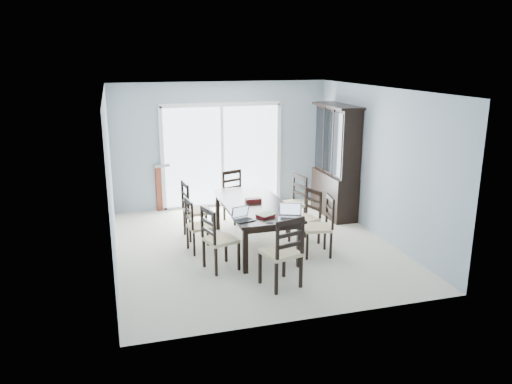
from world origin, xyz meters
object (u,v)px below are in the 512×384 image
at_px(dining_table, 254,208).
at_px(laptop_dark, 244,217).
at_px(game_box, 253,200).
at_px(chair_left_far, 192,204).
at_px(cell_phone, 270,222).
at_px(chair_end_near, 285,245).
at_px(chair_end_far, 235,190).
at_px(laptop_silver, 290,216).
at_px(chair_right_far, 295,196).
at_px(chair_left_near, 215,232).
at_px(chair_right_near, 323,219).
at_px(china_hutch, 336,162).
at_px(hot_tub, 185,175).
at_px(chair_right_mid, 309,211).
at_px(chair_left_mid, 195,220).

xyz_separation_m(dining_table, laptop_dark, (-0.38, -0.80, 0.13)).
relative_size(dining_table, game_box, 8.53).
bearing_deg(chair_left_far, cell_phone, 21.72).
bearing_deg(chair_end_near, chair_end_far, 73.26).
bearing_deg(laptop_silver, chair_right_far, 89.03).
bearing_deg(chair_end_far, chair_end_near, 70.29).
relative_size(chair_left_near, chair_right_near, 1.01).
distance_m(chair_right_far, laptop_dark, 2.03).
xyz_separation_m(chair_end_near, laptop_dark, (-0.35, 0.82, 0.16)).
xyz_separation_m(china_hutch, laptop_silver, (-1.75, -2.21, -0.26)).
distance_m(chair_right_near, hot_tub, 4.37).
xyz_separation_m(chair_left_far, chair_right_near, (1.88, -1.33, -0.03)).
height_order(china_hutch, laptop_dark, china_hutch).
bearing_deg(dining_table, china_hutch, 31.71).
relative_size(chair_left_far, chair_end_far, 1.05).
relative_size(laptop_dark, game_box, 1.29).
height_order(china_hutch, chair_right_near, china_hutch).
relative_size(china_hutch, chair_right_mid, 2.09).
bearing_deg(china_hutch, chair_right_near, -119.60).
height_order(chair_right_far, hot_tub, chair_right_far).
relative_size(chair_end_far, laptop_silver, 2.78).
height_order(chair_left_mid, chair_right_near, chair_right_near).
bearing_deg(laptop_silver, cell_phone, -150.95).
bearing_deg(china_hutch, laptop_dark, -139.50).
height_order(chair_left_near, chair_left_mid, chair_left_near).
bearing_deg(laptop_silver, chair_right_near, 47.04).
xyz_separation_m(chair_left_mid, chair_end_far, (1.00, 1.42, 0.05)).
relative_size(chair_left_near, cell_phone, 11.35).
bearing_deg(hot_tub, chair_right_near, -68.14).
bearing_deg(chair_left_far, chair_left_mid, -10.40).
distance_m(laptop_silver, game_box, 1.07).
xyz_separation_m(chair_right_far, laptop_silver, (-0.69, -1.66, 0.20)).
height_order(chair_left_mid, game_box, chair_left_mid).
xyz_separation_m(china_hutch, cell_phone, (-2.07, -2.25, -0.32)).
bearing_deg(chair_end_far, chair_right_near, 95.24).
xyz_separation_m(chair_end_far, hot_tub, (-0.70, 1.96, -0.10)).
distance_m(chair_left_near, chair_end_near, 1.16).
bearing_deg(chair_left_far, hot_tub, 168.80).
bearing_deg(chair_right_near, chair_right_far, 8.79).
height_order(chair_end_far, cell_phone, chair_end_far).
bearing_deg(chair_left_far, chair_right_near, 48.97).
xyz_separation_m(cell_phone, hot_tub, (-0.63, 4.42, -0.27)).
height_order(dining_table, cell_phone, cell_phone).
distance_m(chair_right_far, hot_tub, 3.18).
xyz_separation_m(chair_left_far, chair_right_far, (1.90, 0.01, -0.02)).
bearing_deg(chair_right_mid, game_box, 63.60).
xyz_separation_m(chair_end_near, cell_phone, (-0.02, 0.63, 0.12)).
xyz_separation_m(chair_left_far, hot_tub, (0.26, 2.73, -0.13)).
bearing_deg(chair_end_near, dining_table, 73.11).
bearing_deg(china_hutch, chair_left_mid, -157.98).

